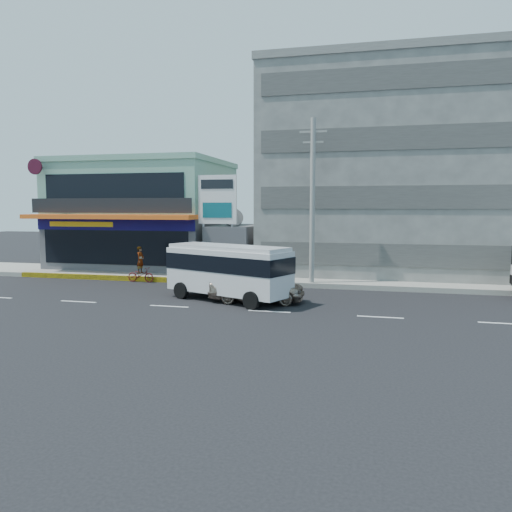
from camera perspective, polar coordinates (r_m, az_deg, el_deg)
The scene contains 11 objects.
ground at distance 24.80m, azimuth -9.89°, elevation -5.69°, with size 120.00×120.00×0.00m, color black.
sidewalk at distance 32.46m, azimuth 5.09°, elevation -2.65°, with size 70.00×5.00×0.30m, color gray.
shop_building at distance 40.35m, azimuth -12.48°, elevation 4.36°, with size 12.40×11.70×8.00m.
concrete_building at distance 37.31m, azimuth 14.20°, elevation 8.83°, with size 16.00×12.00×14.00m, color gray.
gap_structure at distance 35.76m, azimuth -2.22°, elevation 0.72°, with size 3.00×6.00×3.50m, color #48484D.
satellite_dish at distance 34.69m, azimuth -2.69°, elevation 3.59°, with size 1.50×1.50×0.15m, color slate.
billboard at distance 33.10m, azimuth -4.42°, elevation 5.81°, with size 2.60×0.18×6.90m.
utility_pole_near at distance 29.89m, azimuth 6.47°, elevation 6.23°, with size 1.60×0.30×10.00m.
minibus at distance 25.69m, azimuth -3.23°, elevation -1.36°, with size 7.15×4.68×2.86m.
sedan at distance 25.40m, azimuth 0.10°, elevation -3.44°, with size 1.95×4.84×1.65m, color gray.
motorcycle_rider at distance 32.83m, azimuth -13.05°, elevation -1.61°, with size 1.82×0.71×2.30m.
Camera 1 is at (9.81, -22.25, 4.89)m, focal length 35.00 mm.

